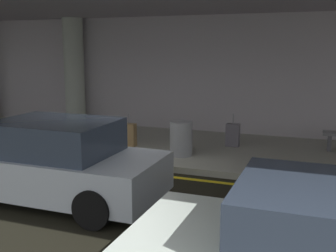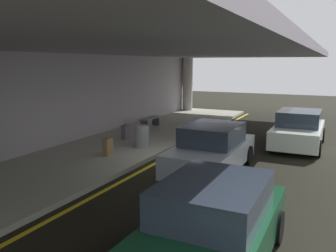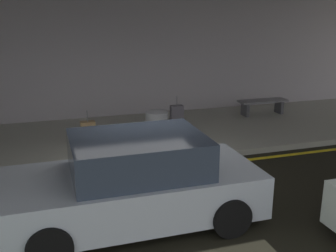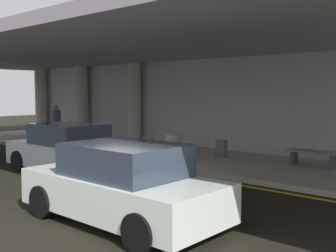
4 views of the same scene
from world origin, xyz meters
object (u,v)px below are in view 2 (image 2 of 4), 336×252
(support_column_right_mid, at_px, (188,84))
(suitcase_upright_primary, at_px, (108,147))
(trash_bin_steel, at_px, (142,136))
(suitcase_upright_secondary, at_px, (125,132))
(car_dark_green, at_px, (212,227))
(car_silver, at_px, (212,150))
(bench_metal, at_px, (150,120))
(car_white, at_px, (298,130))

(support_column_right_mid, bearing_deg, suitcase_upright_primary, -169.66)
(trash_bin_steel, bearing_deg, suitcase_upright_secondary, 54.62)
(support_column_right_mid, height_order, trash_bin_steel, support_column_right_mid)
(support_column_right_mid, bearing_deg, car_dark_green, -155.84)
(car_silver, height_order, bench_metal, car_silver)
(car_dark_green, distance_m, suitcase_upright_secondary, 9.87)
(suitcase_upright_primary, bearing_deg, suitcase_upright_secondary, 22.78)
(bench_metal, bearing_deg, car_silver, -136.05)
(support_column_right_mid, distance_m, car_silver, 13.96)
(bench_metal, bearing_deg, support_column_right_mid, 7.17)
(car_white, distance_m, trash_bin_steel, 6.44)
(suitcase_upright_secondary, bearing_deg, car_dark_green, -158.29)
(suitcase_upright_primary, relative_size, suitcase_upright_secondary, 1.00)
(car_white, relative_size, bench_metal, 2.56)
(support_column_right_mid, bearing_deg, trash_bin_steel, -166.00)
(suitcase_upright_secondary, bearing_deg, support_column_right_mid, -11.90)
(support_column_right_mid, distance_m, suitcase_upright_primary, 13.09)
(car_silver, xyz_separation_m, bench_metal, (5.43, 5.23, -0.21))
(support_column_right_mid, height_order, car_silver, support_column_right_mid)
(bench_metal, distance_m, trash_bin_steel, 4.50)
(car_dark_green, bearing_deg, car_silver, -164.85)
(car_dark_green, relative_size, suitcase_upright_secondary, 4.56)
(support_column_right_mid, xyz_separation_m, car_silver, (-12.48, -6.12, -1.26))
(car_silver, relative_size, bench_metal, 2.56)
(suitcase_upright_primary, height_order, trash_bin_steel, suitcase_upright_primary)
(trash_bin_steel, bearing_deg, car_white, -57.65)
(car_white, bearing_deg, car_silver, -21.49)
(support_column_right_mid, bearing_deg, suitcase_upright_secondary, -172.33)
(support_column_right_mid, distance_m, car_dark_green, 19.28)
(bench_metal, bearing_deg, car_dark_green, -146.35)
(support_column_right_mid, height_order, car_dark_green, support_column_right_mid)
(support_column_right_mid, distance_m, suitcase_upright_secondary, 10.34)
(suitcase_upright_secondary, xyz_separation_m, trash_bin_steel, (-1.00, -1.41, 0.11))
(car_white, bearing_deg, car_dark_green, 0.16)
(car_silver, distance_m, trash_bin_steel, 3.60)
(suitcase_upright_secondary, relative_size, bench_metal, 0.56)
(car_silver, bearing_deg, support_column_right_mid, 29.56)
(suitcase_upright_primary, distance_m, suitcase_upright_secondary, 2.82)
(trash_bin_steel, bearing_deg, support_column_right_mid, 14.00)
(car_silver, relative_size, suitcase_upright_primary, 4.56)
(suitcase_upright_secondary, distance_m, trash_bin_steel, 1.74)
(car_silver, bearing_deg, bench_metal, 47.39)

